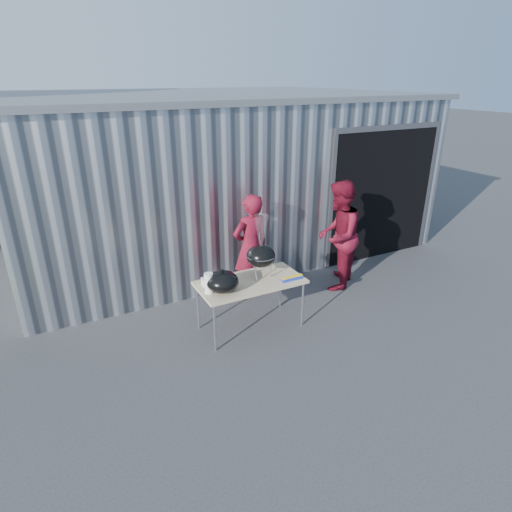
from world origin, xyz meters
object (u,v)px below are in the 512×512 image
person_cook (251,248)px  person_bystander (338,236)px  folding_table (250,284)px  kettle_grill (261,250)px

person_cook → person_bystander: 1.52m
folding_table → kettle_grill: size_ratio=1.61×
person_cook → folding_table: bearing=56.9°
kettle_grill → person_cook: person_cook is taller
folding_table → kettle_grill: kettle_grill is taller
folding_table → kettle_grill: (0.19, 0.04, 0.46)m
kettle_grill → person_cook: 0.90m
kettle_grill → person_bystander: size_ratio=0.50×
folding_table → person_cook: bearing=62.7°
kettle_grill → person_cook: bearing=72.9°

